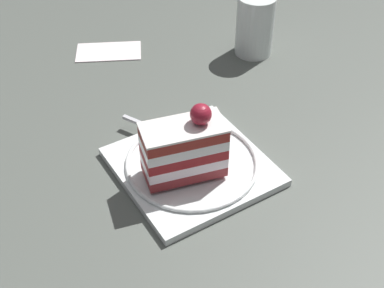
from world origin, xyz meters
The scene contains 6 objects.
ground_plane centered at (0.00, 0.00, 0.00)m, with size 2.40×2.40×0.00m, color #50564F.
dessert_plate centered at (0.03, 0.02, 0.01)m, with size 0.20×0.20×0.02m.
cake_slice centered at (0.04, 0.00, 0.06)m, with size 0.08×0.12×0.10m.
fork centered at (-0.04, 0.02, 0.02)m, with size 0.12×0.06×0.00m.
drink_glass_far centered at (-0.16, 0.29, 0.05)m, with size 0.07×0.07×0.11m.
folded_napkin centered at (-0.31, 0.07, 0.00)m, with size 0.12×0.06×0.00m, color white.
Camera 1 is at (0.45, -0.28, 0.50)m, focal length 48.80 mm.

